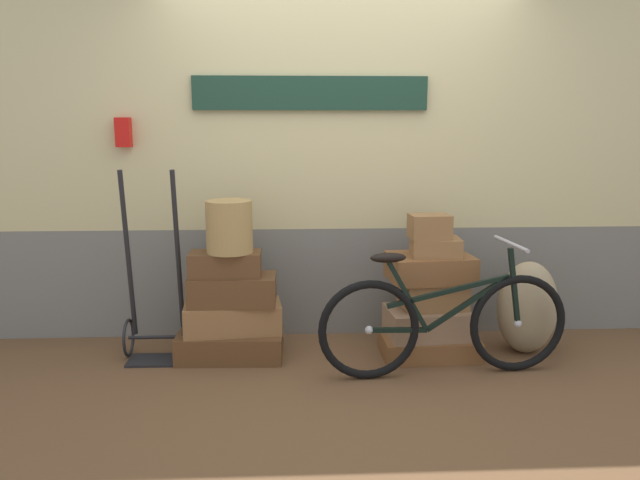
{
  "coord_description": "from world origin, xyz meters",
  "views": [
    {
      "loc": [
        -0.36,
        -3.6,
        1.56
      ],
      "look_at": [
        -0.17,
        0.22,
        0.82
      ],
      "focal_mm": 34.21,
      "sensor_mm": 36.0,
      "label": 1
    }
  ],
  "objects": [
    {
      "name": "ground",
      "position": [
        0.0,
        0.0,
        -0.03
      ],
      "size": [
        9.24,
        5.2,
        0.06
      ],
      "primitive_type": "cube",
      "color": "brown"
    },
    {
      "name": "station_building",
      "position": [
        0.01,
        0.85,
        1.22
      ],
      "size": [
        7.24,
        0.74,
        2.43
      ],
      "color": "slate",
      "rests_on": "ground"
    },
    {
      "name": "suitcase_0",
      "position": [
        -0.77,
        0.3,
        0.09
      ],
      "size": [
        0.71,
        0.36,
        0.18
      ],
      "primitive_type": "cube",
      "rotation": [
        0.0,
        0.0,
        -0.03
      ],
      "color": "brown",
      "rests_on": "ground"
    },
    {
      "name": "suitcase_1",
      "position": [
        -0.75,
        0.34,
        0.27
      ],
      "size": [
        0.67,
        0.38,
        0.19
      ],
      "primitive_type": "cube",
      "rotation": [
        0.0,
        0.0,
        0.1
      ],
      "color": "olive",
      "rests_on": "suitcase_0"
    },
    {
      "name": "suitcase_2",
      "position": [
        -0.75,
        0.33,
        0.47
      ],
      "size": [
        0.57,
        0.3,
        0.19
      ],
      "primitive_type": "cube",
      "rotation": [
        0.0,
        0.0,
        -0.01
      ],
      "color": "brown",
      "rests_on": "suitcase_1"
    },
    {
      "name": "suitcase_3",
      "position": [
        -0.79,
        0.33,
        0.64
      ],
      "size": [
        0.47,
        0.24,
        0.16
      ],
      "primitive_type": "cube",
      "rotation": [
        0.0,
        0.0,
        0.01
      ],
      "color": "brown",
      "rests_on": "suitcase_2"
    },
    {
      "name": "suitcase_4",
      "position": [
        0.57,
        0.29,
        0.07
      ],
      "size": [
        0.65,
        0.43,
        0.14
      ],
      "primitive_type": "cube",
      "rotation": [
        0.0,
        0.0,
        0.03
      ],
      "color": "brown",
      "rests_on": "ground"
    },
    {
      "name": "suitcase_5",
      "position": [
        0.55,
        0.29,
        0.23
      ],
      "size": [
        0.56,
        0.42,
        0.19
      ],
      "primitive_type": "cube",
      "rotation": [
        0.0,
        0.0,
        0.09
      ],
      "color": "#937051",
      "rests_on": "suitcase_4"
    },
    {
      "name": "suitcase_6",
      "position": [
        0.59,
        0.32,
        0.42
      ],
      "size": [
        0.45,
        0.34,
        0.19
      ],
      "primitive_type": "cube",
      "rotation": [
        0.0,
        0.0,
        0.11
      ],
      "color": "olive",
      "rests_on": "suitcase_5"
    },
    {
      "name": "suitcase_7",
      "position": [
        0.57,
        0.34,
        0.6
      ],
      "size": [
        0.58,
        0.43,
        0.17
      ],
      "primitive_type": "cube",
      "rotation": [
        0.0,
        0.0,
        0.09
      ],
      "color": "brown",
      "rests_on": "suitcase_6"
    },
    {
      "name": "suitcase_8",
      "position": [
        0.6,
        0.32,
        0.75
      ],
      "size": [
        0.33,
        0.26,
        0.12
      ],
      "primitive_type": "cube",
      "rotation": [
        0.0,
        0.0,
        -0.06
      ],
      "color": "olive",
      "rests_on": "suitcase_7"
    },
    {
      "name": "suitcase_9",
      "position": [
        0.55,
        0.31,
        0.89
      ],
      "size": [
        0.27,
        0.2,
        0.16
      ],
      "primitive_type": "cube",
      "rotation": [
        0.0,
        0.0,
        0.07
      ],
      "color": "olive",
      "rests_on": "suitcase_8"
    },
    {
      "name": "wicker_basket",
      "position": [
        -0.76,
        0.32,
        0.89
      ],
      "size": [
        0.3,
        0.3,
        0.34
      ],
      "primitive_type": "cylinder",
      "color": "#A8844C",
      "rests_on": "suitcase_3"
    },
    {
      "name": "luggage_trolley",
      "position": [
        -1.27,
        0.35,
        0.31
      ],
      "size": [
        0.41,
        0.35,
        1.27
      ],
      "color": "black",
      "rests_on": "ground"
    },
    {
      "name": "burlap_sack",
      "position": [
        1.25,
        0.31,
        0.32
      ],
      "size": [
        0.41,
        0.35,
        0.64
      ],
      "primitive_type": "ellipsoid",
      "color": "#9E8966",
      "rests_on": "ground"
    },
    {
      "name": "bicycle",
      "position": [
        0.58,
        -0.04,
        0.34
      ],
      "size": [
        1.58,
        0.46,
        0.84
      ],
      "color": "black",
      "rests_on": "ground"
    }
  ]
}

